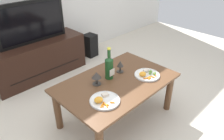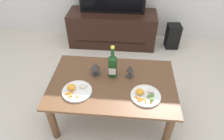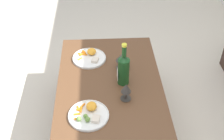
{
  "view_description": "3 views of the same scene",
  "coord_description": "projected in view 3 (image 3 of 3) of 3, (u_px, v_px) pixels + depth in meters",
  "views": [
    {
      "loc": [
        -1.3,
        -1.23,
        1.63
      ],
      "look_at": [
        0.02,
        0.09,
        0.55
      ],
      "focal_mm": 34.47,
      "sensor_mm": 36.0,
      "label": 1
    },
    {
      "loc": [
        0.12,
        -1.33,
        1.76
      ],
      "look_at": [
        -0.01,
        0.05,
        0.58
      ],
      "focal_mm": 32.04,
      "sensor_mm": 36.0,
      "label": 2
    },
    {
      "loc": [
        1.56,
        -0.07,
        1.88
      ],
      "look_at": [
        -0.03,
        0.02,
        0.57
      ],
      "focal_mm": 47.05,
      "sensor_mm": 36.0,
      "label": 3
    }
  ],
  "objects": [
    {
      "name": "dining_table",
      "position": [
        110.0,
        92.0,
        2.15
      ],
      "size": [
        1.17,
        0.75,
        0.47
      ],
      "color": "brown",
      "rests_on": "ground_plane"
    },
    {
      "name": "dinner_plate_right",
      "position": [
        89.0,
        114.0,
        1.86
      ],
      "size": [
        0.26,
        0.26,
        0.05
      ],
      "color": "white",
      "rests_on": "dining_table"
    },
    {
      "name": "wine_bottle",
      "position": [
        124.0,
        68.0,
        2.03
      ],
      "size": [
        0.08,
        0.09,
        0.33
      ],
      "color": "#19471E",
      "rests_on": "dining_table"
    },
    {
      "name": "dinner_plate_left",
      "position": [
        90.0,
        57.0,
        2.33
      ],
      "size": [
        0.27,
        0.27,
        0.06
      ],
      "color": "white",
      "rests_on": "dining_table"
    },
    {
      "name": "goblet_left",
      "position": [
        122.0,
        58.0,
        2.18
      ],
      "size": [
        0.09,
        0.09,
        0.13
      ],
      "color": "#38332D",
      "rests_on": "dining_table"
    },
    {
      "name": "goblet_right",
      "position": [
        126.0,
        89.0,
        1.93
      ],
      "size": [
        0.07,
        0.07,
        0.13
      ],
      "color": "#38332D",
      "rests_on": "dining_table"
    },
    {
      "name": "ground_plane",
      "position": [
        110.0,
        126.0,
        2.4
      ],
      "size": [
        6.4,
        6.4,
        0.0
      ],
      "primitive_type": "plane",
      "color": "beige"
    }
  ]
}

